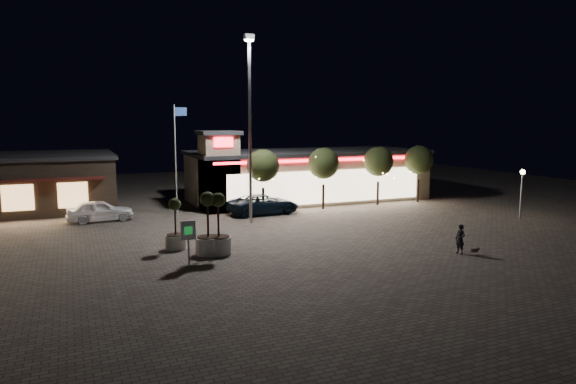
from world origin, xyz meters
name	(u,v)px	position (x,y,z in m)	size (l,w,h in m)	color
ground	(265,254)	(0.00, 0.00, 0.00)	(90.00, 90.00, 0.00)	#6A6156
retail_building	(303,175)	(9.51, 15.82, 2.21)	(20.40, 8.40, 6.10)	tan
restaurant_building	(1,183)	(-14.00, 19.97, 2.16)	(16.40, 11.00, 4.30)	#382D23
floodlight_pole	(250,118)	(2.00, 8.00, 7.02)	(0.60, 0.40, 12.38)	gray
flagpole	(177,150)	(-1.90, 13.00, 4.74)	(0.95, 0.10, 8.00)	white
lamp_post_east	(522,184)	(20.00, 2.00, 2.46)	(0.36, 0.36, 3.48)	gray
string_tree_a	(263,166)	(4.00, 11.00, 3.56)	(2.42, 2.42, 4.79)	#332319
string_tree_b	(324,164)	(9.00, 11.00, 3.56)	(2.42, 2.42, 4.79)	#332319
string_tree_c	(378,162)	(14.00, 11.00, 3.56)	(2.42, 2.42, 4.79)	#332319
string_tree_d	(419,160)	(18.00, 11.00, 3.56)	(2.42, 2.42, 4.79)	#332319
pickup_truck	(264,204)	(3.94, 10.75, 0.74)	(2.46, 5.34, 1.48)	black
white_sedan	(100,211)	(-7.36, 12.50, 0.75)	(1.76, 4.38, 1.49)	white
pedestrian	(460,239)	(9.32, -3.99, 0.77)	(0.56, 0.37, 1.55)	black
dog	(476,250)	(9.96, -4.44, 0.25)	(0.48, 0.24, 0.26)	#59514C
planter_left	(176,233)	(-4.04, 2.81, 0.85)	(1.13, 1.13, 2.77)	silver
planter_mid	(219,235)	(-2.18, 0.94, 0.99)	(1.30, 1.30, 3.21)	silver
planter_right	(208,235)	(-2.70, 1.04, 1.01)	(1.33, 1.33, 3.27)	silver
valet_sign	(188,234)	(-4.07, -0.56, 1.50)	(0.71, 0.11, 2.15)	gray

